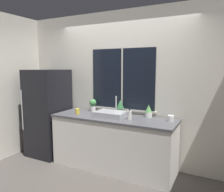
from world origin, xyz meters
name	(u,v)px	position (x,y,z in m)	size (l,w,h in m)	color
ground_plane	(104,176)	(0.00, 0.00, 0.00)	(14.00, 14.00, 0.00)	#4C4742
wall_back	(123,88)	(0.00, 0.72, 1.35)	(8.00, 0.09, 2.70)	silver
wall_left	(63,82)	(-2.04, 1.50, 1.35)	(0.06, 7.00, 2.70)	silver
counter	(113,143)	(0.00, 0.33, 0.45)	(2.09, 0.67, 0.90)	white
refrigerator	(48,112)	(-1.43, 0.32, 0.83)	(0.66, 0.72, 1.67)	black
sink	(111,114)	(-0.04, 0.31, 0.94)	(0.51, 0.40, 0.33)	#ADADB2
potted_plant_left	(93,104)	(-0.55, 0.58, 1.02)	(0.13, 0.13, 0.23)	white
potted_plant_center	(120,106)	(0.01, 0.58, 1.04)	(0.14, 0.14, 0.26)	white
potted_plant_right	(149,111)	(0.53, 0.58, 1.00)	(0.11, 0.11, 0.21)	white
soap_bottle	(130,115)	(0.32, 0.28, 0.97)	(0.06, 0.06, 0.19)	white
mug_white	(171,118)	(0.92, 0.46, 0.94)	(0.10, 0.10, 0.09)	white
mug_yellow	(77,111)	(-0.67, 0.25, 0.94)	(0.08, 0.08, 0.09)	gold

